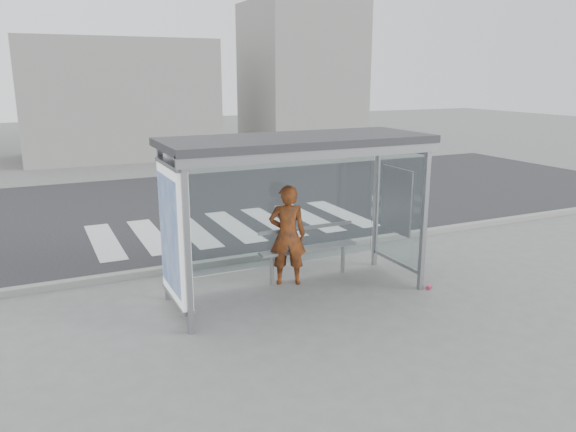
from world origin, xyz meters
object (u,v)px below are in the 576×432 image
object	(u,v)px
bus_shelter	(274,178)
bench	(308,248)
soda_can	(429,287)
person	(287,235)

from	to	relation	value
bus_shelter	bench	distance (m)	1.75
bus_shelter	soda_can	distance (m)	3.28
person	bus_shelter	bearing A→B (deg)	67.17
bus_shelter	bench	bearing A→B (deg)	30.67
soda_can	bench	bearing A→B (deg)	140.40
person	soda_can	world-z (taller)	person
bus_shelter	bench	size ratio (longest dim) A/B	2.31
bus_shelter	soda_can	world-z (taller)	bus_shelter
person	bench	xyz separation A→B (m)	(0.44, 0.07, -0.32)
bus_shelter	person	size ratio (longest dim) A/B	2.42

